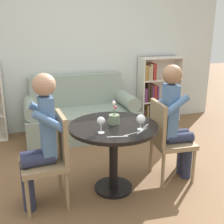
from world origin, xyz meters
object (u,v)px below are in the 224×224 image
object	(u,v)px
wine_glass_left	(101,121)
flower_vase	(114,117)
person_right	(176,120)
wine_glass_right	(141,120)
person_left	(40,139)
chair_left	(51,156)
chair_right	(167,137)
bookshelf_right	(154,92)
couch	(81,116)

from	to	relation	value
wine_glass_left	flower_vase	world-z (taller)	flower_vase
person_right	wine_glass_right	world-z (taller)	person_right
flower_vase	wine_glass_right	bearing A→B (deg)	-50.81
wine_glass_right	person_left	bearing A→B (deg)	169.75
chair_left	person_right	world-z (taller)	person_right
person_left	wine_glass_right	bearing A→B (deg)	76.70
person_right	wine_glass_left	bearing A→B (deg)	106.82
chair_right	flower_vase	size ratio (longest dim) A/B	3.72
bookshelf_right	couch	bearing A→B (deg)	-169.20
chair_left	wine_glass_right	world-z (taller)	chair_left
chair_right	wine_glass_left	distance (m)	0.90
wine_glass_right	bookshelf_right	bearing A→B (deg)	60.43
chair_left	chair_right	bearing A→B (deg)	89.88
couch	wine_glass_right	xyz separation A→B (m)	(0.21, -1.81, 0.51)
wine_glass_right	person_right	bearing A→B (deg)	23.95
flower_vase	chair_right	bearing A→B (deg)	0.77
chair_right	wine_glass_left	bearing A→B (deg)	108.86
chair_left	chair_right	size ratio (longest dim) A/B	1.00
bookshelf_right	person_left	distance (m)	2.84
chair_left	flower_vase	world-z (taller)	flower_vase
chair_left	chair_right	xyz separation A→B (m)	(1.27, 0.06, 0.00)
chair_right	flower_vase	distance (m)	0.69
couch	wine_glass_left	world-z (taller)	couch
chair_left	flower_vase	bearing A→B (deg)	91.92
bookshelf_right	wine_glass_right	size ratio (longest dim) A/B	7.71
person_left	wine_glass_right	xyz separation A→B (m)	(0.93, -0.17, 0.14)
bookshelf_right	chair_left	bearing A→B (deg)	-136.73
bookshelf_right	wine_glass_right	bearing A→B (deg)	-119.57
bookshelf_right	wine_glass_left	size ratio (longest dim) A/B	7.34
bookshelf_right	chair_right	world-z (taller)	bookshelf_right
bookshelf_right	chair_left	xyz separation A→B (m)	(-2.02, -1.90, -0.04)
flower_vase	person_left	bearing A→B (deg)	-175.01
chair_left	wine_glass_right	size ratio (longest dim) A/B	6.07
chair_left	person_right	xyz separation A→B (m)	(1.35, 0.05, 0.19)
chair_right	person_right	size ratio (longest dim) A/B	0.70
wine_glass_right	couch	bearing A→B (deg)	96.49
chair_left	wine_glass_left	distance (m)	0.59
couch	wine_glass_left	size ratio (longest dim) A/B	10.82
person_left	wine_glass_right	distance (m)	0.95
couch	bookshelf_right	bearing A→B (deg)	10.80
wine_glass_left	person_right	bearing A→B (deg)	12.14
couch	wine_glass_right	size ratio (longest dim) A/B	11.38
chair_left	person_right	bearing A→B (deg)	89.19
chair_left	wine_glass_right	xyz separation A→B (m)	(0.84, -0.18, 0.33)
couch	wine_glass_right	world-z (taller)	couch
chair_left	person_left	world-z (taller)	person_left
chair_right	flower_vase	world-z (taller)	flower_vase
couch	person_right	world-z (taller)	person_right
chair_right	bookshelf_right	bearing A→B (deg)	-17.52
person_left	wine_glass_left	size ratio (longest dim) A/B	8.24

